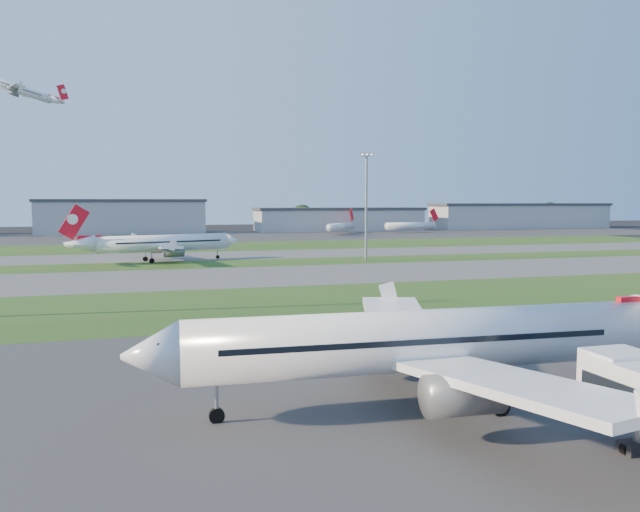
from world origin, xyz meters
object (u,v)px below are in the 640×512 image
object	(u,v)px
airliner_parked	(434,342)
mini_jet_far	(411,226)
airliner_taxiing	(162,244)
light_mast_centre	(366,199)
mini_jet_near	(341,226)

from	to	relation	value
airliner_parked	mini_jet_far	xyz separation A→B (m)	(97.76, 221.67, -1.32)
airliner_parked	airliner_taxiing	size ratio (longest dim) A/B	1.10
airliner_taxiing	mini_jet_far	distance (m)	156.46
mini_jet_far	light_mast_centre	size ratio (longest dim) A/B	1.10
mini_jet_near	airliner_taxiing	bearing A→B (deg)	-176.36
airliner_parked	mini_jet_near	world-z (taller)	airliner_parked
airliner_taxiing	mini_jet_near	bearing A→B (deg)	-141.41
light_mast_centre	airliner_taxiing	bearing A→B (deg)	166.20
mini_jet_far	light_mast_centre	distance (m)	137.20
airliner_parked	airliner_taxiing	distance (m)	114.34
mini_jet_near	light_mast_centre	bearing A→B (deg)	-155.29
airliner_parked	airliner_taxiing	world-z (taller)	airliner_parked
mini_jet_near	light_mast_centre	xyz separation A→B (m)	(-32.58, -120.97, 11.53)
airliner_parked	airliner_taxiing	bearing A→B (deg)	100.21
airliner_parked	light_mast_centre	world-z (taller)	light_mast_centre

